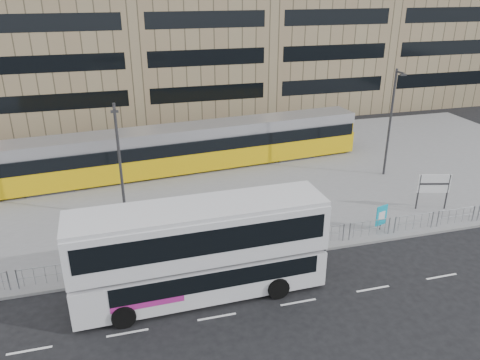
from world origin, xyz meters
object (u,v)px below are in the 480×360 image
object	(u,v)px
double_decker_bus	(200,248)
lamp_post_east	(391,119)
tram	(179,149)
lamp_post_west	(119,157)
traffic_light_west	(82,240)
ad_panel	(382,216)
station_sign	(434,185)
pedestrian	(264,226)

from	to	relation	value
double_decker_bus	lamp_post_east	size ratio (longest dim) A/B	1.46
tram	lamp_post_west	xyz separation A→B (m)	(-4.66, -7.15, 2.29)
traffic_light_west	lamp_post_east	world-z (taller)	lamp_post_east
ad_panel	lamp_post_west	bearing A→B (deg)	142.46
double_decker_bus	lamp_post_west	world-z (taller)	lamp_post_west
station_sign	lamp_post_west	world-z (taller)	lamp_post_west
ad_panel	lamp_post_east	size ratio (longest dim) A/B	0.20
pedestrian	lamp_post_east	size ratio (longest dim) A/B	0.20
tram	ad_panel	world-z (taller)	tram
tram	ad_panel	xyz separation A→B (m)	(10.29, -13.06, -0.86)
traffic_light_west	double_decker_bus	bearing A→B (deg)	-37.64
ad_panel	pedestrian	xyz separation A→B (m)	(-7.22, 0.89, -0.11)
station_sign	pedestrian	xyz separation A→B (m)	(-11.98, -0.77, -0.87)
station_sign	lamp_post_east	xyz separation A→B (m)	(0.30, 6.22, 2.79)
lamp_post_west	lamp_post_east	xyz separation A→B (m)	(20.02, 1.97, 0.40)
station_sign	tram	bearing A→B (deg)	157.73
station_sign	lamp_post_east	bearing A→B (deg)	102.12
tram	pedestrian	distance (m)	12.59
ad_panel	lamp_post_west	distance (m)	16.38
pedestrian	lamp_post_east	xyz separation A→B (m)	(12.28, 6.99, 3.65)
ad_panel	pedestrian	size ratio (longest dim) A/B	0.96
tram	lamp_post_east	bearing A→B (deg)	-24.20
traffic_light_west	lamp_post_west	world-z (taller)	lamp_post_west
ad_panel	lamp_post_east	world-z (taller)	lamp_post_east
double_decker_bus	traffic_light_west	xyz separation A→B (m)	(-5.50, 3.11, -0.46)
double_decker_bus	traffic_light_west	world-z (taller)	double_decker_bus
double_decker_bus	tram	world-z (taller)	double_decker_bus
station_sign	lamp_post_west	bearing A→B (deg)	-177.31
traffic_light_west	ad_panel	bearing A→B (deg)	-7.91
lamp_post_west	lamp_post_east	distance (m)	20.12
tram	lamp_post_east	distance (m)	16.43
ad_panel	lamp_post_east	distance (m)	10.02
traffic_light_west	lamp_post_west	bearing A→B (deg)	60.96
tram	lamp_post_west	world-z (taller)	lamp_post_west
pedestrian	station_sign	bearing A→B (deg)	-82.07
station_sign	traffic_light_west	world-z (taller)	traffic_light_west
ad_panel	double_decker_bus	bearing A→B (deg)	179.21
lamp_post_east	traffic_light_west	bearing A→B (deg)	-160.37
pedestrian	lamp_post_west	distance (m)	9.78
tram	station_sign	xyz separation A→B (m)	(15.06, -11.40, -0.10)
lamp_post_west	station_sign	bearing A→B (deg)	-12.15
ad_panel	pedestrian	bearing A→B (deg)	156.97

